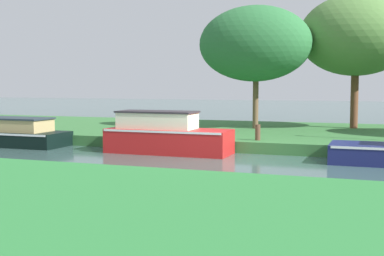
% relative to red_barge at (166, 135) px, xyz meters
% --- Properties ---
extents(ground_plane, '(120.00, 120.00, 0.00)m').
position_rel_red_barge_xyz_m(ground_plane, '(2.25, -1.20, -0.62)').
color(ground_plane, '#3A5854').
extents(riverbank_far, '(72.00, 10.00, 0.40)m').
position_rel_red_barge_xyz_m(riverbank_far, '(2.25, 5.80, -0.42)').
color(riverbank_far, '#346B35').
rests_on(riverbank_far, ground_plane).
extents(riverbank_near, '(72.00, 10.00, 0.40)m').
position_rel_red_barge_xyz_m(riverbank_near, '(2.25, -10.20, -0.42)').
color(riverbank_near, '#2B7736').
rests_on(riverbank_near, ground_plane).
extents(red_barge, '(4.32, 1.51, 1.46)m').
position_rel_red_barge_xyz_m(red_barge, '(0.00, 0.00, 0.00)').
color(red_barge, '#B31B1B').
rests_on(red_barge, ground_plane).
extents(black_cruiser, '(5.24, 1.75, 1.09)m').
position_rel_red_barge_xyz_m(black_cruiser, '(-6.90, 0.00, -0.15)').
color(black_cruiser, black).
rests_on(black_cruiser, ground_plane).
extents(willow_tree_left, '(4.98, 3.26, 5.40)m').
position_rel_red_barge_xyz_m(willow_tree_left, '(1.69, 5.95, 3.52)').
color(willow_tree_left, brown).
rests_on(willow_tree_left, riverbank_far).
extents(willow_tree_centre, '(5.01, 4.68, 5.95)m').
position_rel_red_barge_xyz_m(willow_tree_centre, '(5.83, 7.93, 3.92)').
color(willow_tree_centre, brown).
rests_on(willow_tree_centre, riverbank_far).
extents(mooring_post_far, '(0.18, 0.18, 0.56)m').
position_rel_red_barge_xyz_m(mooring_post_far, '(2.89, 1.51, 0.06)').
color(mooring_post_far, brown).
rests_on(mooring_post_far, riverbank_far).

